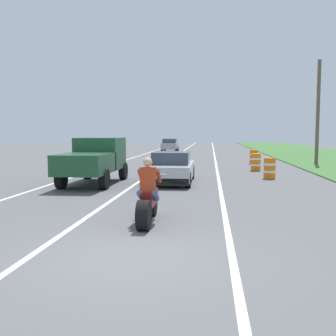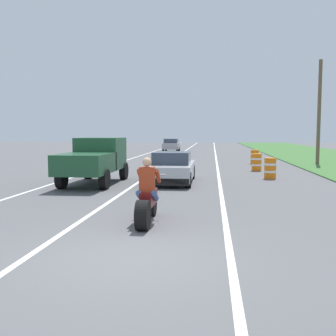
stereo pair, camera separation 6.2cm
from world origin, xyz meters
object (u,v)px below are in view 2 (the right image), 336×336
(distant_car_far_ahead, at_px, (171,145))
(sports_car_silver, at_px, (172,169))
(pickup_truck_left_lane_dark_green, at_px, (95,158))
(motorcycle_with_rider, at_px, (147,200))
(construction_barrel_far, at_px, (255,157))
(construction_barrel_nearest, at_px, (270,168))
(construction_barrel_mid, at_px, (257,162))

(distant_car_far_ahead, bearing_deg, sports_car_silver, -83.94)
(pickup_truck_left_lane_dark_green, bearing_deg, motorcycle_with_rider, -63.97)
(construction_barrel_far, bearing_deg, sports_car_silver, -113.58)
(construction_barrel_far, bearing_deg, motorcycle_with_rider, -103.59)
(motorcycle_with_rider, relative_size, construction_barrel_far, 2.21)
(construction_barrel_far, bearing_deg, distant_car_far_ahead, 113.54)
(sports_car_silver, distance_m, pickup_truck_left_lane_dark_green, 3.39)
(pickup_truck_left_lane_dark_green, relative_size, construction_barrel_nearest, 4.80)
(construction_barrel_nearest, distance_m, distant_car_far_ahead, 27.73)
(construction_barrel_far, xyz_separation_m, distant_car_far_ahead, (-7.77, 17.84, 0.27))
(motorcycle_with_rider, bearing_deg, construction_barrel_far, 76.41)
(construction_barrel_nearest, bearing_deg, pickup_truck_left_lane_dark_green, -160.70)
(construction_barrel_nearest, xyz_separation_m, construction_barrel_far, (0.20, 8.83, 0.00))
(distant_car_far_ahead, bearing_deg, pickup_truck_left_lane_dark_green, -90.45)
(construction_barrel_nearest, bearing_deg, motorcycle_with_rider, -113.66)
(sports_car_silver, bearing_deg, construction_barrel_mid, 53.67)
(construction_barrel_nearest, relative_size, distant_car_far_ahead, 0.25)
(motorcycle_with_rider, xyz_separation_m, distant_car_far_ahead, (-3.25, 36.54, 0.18))
(motorcycle_with_rider, bearing_deg, distant_car_far_ahead, 95.08)
(motorcycle_with_rider, xyz_separation_m, sports_car_silver, (-0.20, 7.87, 0.04))
(motorcycle_with_rider, height_order, construction_barrel_nearest, motorcycle_with_rider)
(motorcycle_with_rider, distance_m, construction_barrel_mid, 14.34)
(motorcycle_with_rider, height_order, distant_car_far_ahead, motorcycle_with_rider)
(sports_car_silver, relative_size, distant_car_far_ahead, 1.08)
(pickup_truck_left_lane_dark_green, relative_size, construction_barrel_far, 4.80)
(motorcycle_with_rider, height_order, pickup_truck_left_lane_dark_green, pickup_truck_left_lane_dark_green)
(pickup_truck_left_lane_dark_green, distance_m, construction_barrel_far, 14.08)
(construction_barrel_nearest, bearing_deg, construction_barrel_mid, 93.16)
(construction_barrel_far, distance_m, distant_car_far_ahead, 19.46)
(construction_barrel_nearest, height_order, distant_car_far_ahead, distant_car_far_ahead)
(sports_car_silver, height_order, construction_barrel_far, sports_car_silver)
(motorcycle_with_rider, distance_m, pickup_truck_left_lane_dark_green, 7.96)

